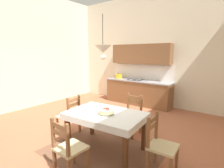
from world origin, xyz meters
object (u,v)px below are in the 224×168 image
Objects in this scene: dining_chair_camera_side at (69,148)px; dining_chair_window_side at (160,145)px; pendant_lamp at (103,50)px; dining_table at (105,119)px; dining_chair_kitchen_side at (131,115)px; fruit_bowl at (106,111)px; dining_chair_tv_side at (70,116)px; kitchen_cabinetry at (139,81)px.

dining_chair_camera_side is 1.43m from dining_chair_window_side.
dining_chair_window_side is 1.90m from pendant_lamp.
dining_chair_window_side is (1.10, 0.01, -0.19)m from dining_table.
dining_chair_window_side is at bearing 40.26° from dining_chair_camera_side.
dining_chair_window_side is 1.00× the size of dining_chair_kitchen_side.
fruit_bowl is (0.06, -0.04, 0.18)m from dining_table.
dining_chair_camera_side is at bearing -139.74° from dining_chair_window_side.
dining_chair_tv_side is at bearing 179.60° from pendant_lamp.
dining_chair_camera_side and dining_chair_tv_side have the same top height.
kitchen_cabinetry is 2.68× the size of dining_chair_window_side.
dining_chair_window_side and dining_chair_kitchen_side have the same top height.
dining_chair_tv_side is 1.21m from fruit_bowl.
fruit_bowl is at bearing -88.64° from dining_chair_kitchen_side.
dining_table is 5.13× the size of fruit_bowl.
dining_table is 0.19m from fruit_bowl.
dining_chair_window_side is 3.10× the size of fruit_bowl.
dining_chair_camera_side is 0.94m from fruit_bowl.
dining_table is 1.65× the size of dining_chair_window_side.
pendant_lamp is at bearing 153.09° from fruit_bowl.
dining_chair_camera_side is at bearing -90.82° from dining_chair_kitchen_side.
kitchen_cabinetry is at bearing 114.60° from dining_chair_kitchen_side.
dining_chair_tv_side is at bearing 139.51° from dining_chair_camera_side.
fruit_bowl is at bearing -35.93° from dining_table.
fruit_bowl is 0.37× the size of pendant_lamp.
dining_chair_camera_side is at bearing -75.91° from kitchen_cabinetry.
kitchen_cabinetry is 3.42m from dining_table.
kitchen_cabinetry is at bearing 123.43° from dining_chair_window_side.
dining_chair_kitchen_side is (1.07, -2.34, -0.41)m from kitchen_cabinetry.
dining_chair_kitchen_side is (1.12, 0.88, 0.00)m from dining_chair_tv_side.
kitchen_cabinetry reaches higher than dining_chair_tv_side.
pendant_lamp is (-0.10, -0.89, 1.50)m from dining_chair_kitchen_side.
dining_chair_kitchen_side is (0.03, 1.82, 0.00)m from dining_chair_camera_side.
dining_table is at bearing -72.33° from kitchen_cabinetry.
kitchen_cabinetry is 3.10× the size of pendant_lamp.
kitchen_cabinetry reaches higher than fruit_bowl.
dining_table is at bearing -17.55° from pendant_lamp.
kitchen_cabinetry is at bearing 108.37° from fruit_bowl.
dining_table is 1.12m from dining_chair_window_side.
dining_chair_camera_side is 1.00× the size of dining_chair_window_side.
dining_chair_kitchen_side is at bearing -65.40° from kitchen_cabinetry.
dining_table is at bearing -92.19° from dining_chair_kitchen_side.
kitchen_cabinetry is 2.68× the size of dining_chair_tv_side.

